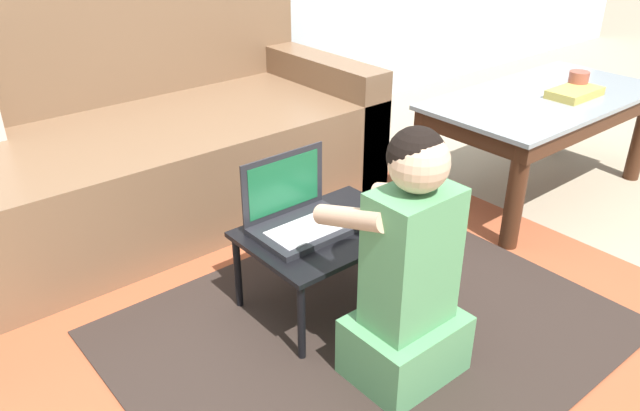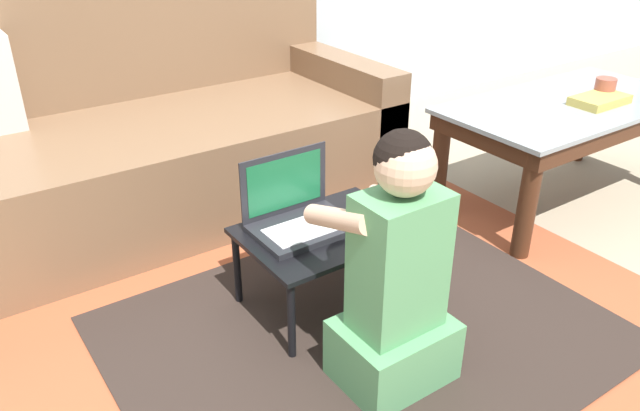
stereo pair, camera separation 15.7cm
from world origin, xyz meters
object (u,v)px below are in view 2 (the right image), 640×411
Objects in this scene: coffee_table at (567,118)px; laptop at (299,217)px; laptop_desk at (326,238)px; computer_mouse at (372,216)px; cup_on_table at (605,88)px; book_on_table at (600,100)px; couch at (146,139)px; person_seated at (396,280)px.

laptop is (-1.33, 0.00, -0.06)m from coffee_table.
laptop_desk is 5.14× the size of computer_mouse.
cup_on_table reaches higher than book_on_table.
laptop_desk is 0.16m from computer_mouse.
computer_mouse is at bearing -14.84° from laptop_desk.
couch reaches higher than laptop_desk.
couch is 1.14m from computer_mouse.
couch is 1.82× the size of coffee_table.
laptop is at bearing 138.87° from laptop_desk.
computer_mouse is (0.22, -0.10, -0.02)m from laptop.
couch is at bearing 100.88° from laptop_desk.
laptop_desk is (0.20, -1.04, -0.04)m from couch.
person_seated is 1.44m from book_on_table.
cup_on_table is at bearing 2.29° from computer_mouse.
book_on_table is (1.19, 0.01, 0.17)m from computer_mouse.
person_seated reaches higher than laptop_desk.
laptop_desk is at bearing -79.12° from couch.
person_seated is at bearing -120.05° from computer_mouse.
cup_on_table reaches higher than coffee_table.
laptop is at bearing 179.86° from coffee_table.
cup_on_table is at bearing 0.44° from laptop_desk.
book_on_table is at bearing 14.50° from person_seated.
cup_on_table is at bearing -14.85° from coffee_table.
laptop is (0.13, -0.98, 0.03)m from couch.
couch is 8.17× the size of book_on_table.
book_on_table is at bearing -34.85° from couch.
laptop_desk is 6.27× the size of cup_on_table.
book_on_table is (1.54, -1.07, 0.18)m from couch.
computer_mouse is at bearing 59.95° from person_seated.
coffee_table is 1.27m from laptop_desk.
person_seated is at bearing -161.36° from coffee_table.
couch reaches higher than person_seated.
computer_mouse is (-1.12, -0.09, -0.08)m from coffee_table.
computer_mouse is 1.22× the size of cup_on_table.
computer_mouse is at bearing -24.17° from laptop.
laptop_desk is 1.36m from book_on_table.
coffee_table is at bearing 18.64° from person_seated.
cup_on_table reaches higher than laptop.
book_on_table is at bearing 0.45° from computer_mouse.
laptop is 3.06× the size of computer_mouse.
cup_on_table is at bearing 15.16° from person_seated.
coffee_table is at bearing 4.84° from computer_mouse.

